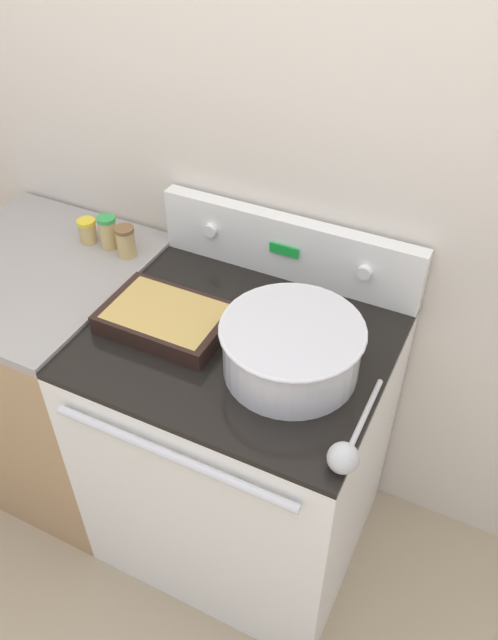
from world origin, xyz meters
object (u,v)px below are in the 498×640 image
mixing_bowl (292,346)px  spice_jar_yellow_cap (88,231)px  ladle (346,453)px  spice_jar_brown_cap (126,241)px  spice_jar_green_cap (108,232)px  casserole_dish (166,317)px

mixing_bowl → spice_jar_yellow_cap: size_ratio=4.60×
ladle → spice_jar_brown_cap: bearing=153.3°
spice_jar_green_cap → spice_jar_yellow_cap: (-0.08, -0.00, -0.01)m
mixing_bowl → spice_jar_green_cap: (-0.72, 0.24, -0.01)m
spice_jar_green_cap → ladle: bearing=-25.5°
ladle → spice_jar_yellow_cap: bearing=156.5°
casserole_dish → ladle: ladle is taller
mixing_bowl → spice_jar_brown_cap: mixing_bowl is taller
spice_jar_yellow_cap → spice_jar_brown_cap: bearing=-3.5°
ladle → spice_jar_yellow_cap: 1.11m
spice_jar_yellow_cap → casserole_dish: bearing=-28.2°
casserole_dish → ladle: size_ratio=1.07×
mixing_bowl → casserole_dish: mixing_bowl is taller
mixing_bowl → spice_jar_brown_cap: (-0.65, 0.23, -0.02)m
casserole_dish → spice_jar_yellow_cap: 0.49m
mixing_bowl → spice_jar_yellow_cap: (-0.80, 0.24, -0.03)m
mixing_bowl → casserole_dish: bearing=179.2°
spice_jar_yellow_cap → mixing_bowl: bearing=-16.4°
spice_jar_green_cap → spice_jar_yellow_cap: 0.08m
casserole_dish → spice_jar_yellow_cap: bearing=151.8°
casserole_dish → ladle: 0.63m
spice_jar_brown_cap → spice_jar_green_cap: size_ratio=0.93×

